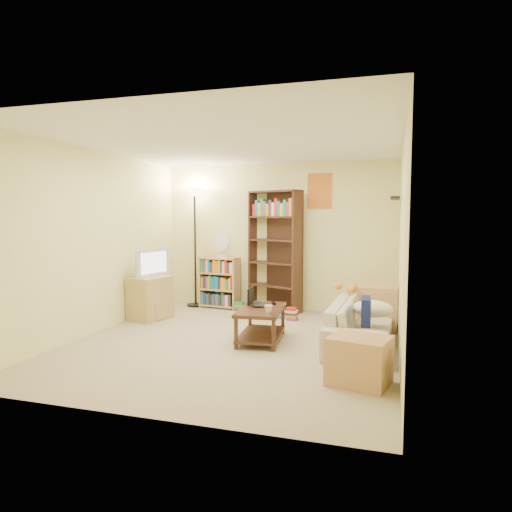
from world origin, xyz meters
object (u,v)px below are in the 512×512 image
Objects in this scene: floor_lamp at (195,212)px; end_cabinet at (359,360)px; tabby_cat at (350,288)px; short_bookshelf at (219,283)px; tall_bookshelf at (275,248)px; laptop at (261,305)px; side_table at (378,307)px; mug at (268,309)px; tv_stand at (150,298)px; television at (150,263)px; sofa at (361,324)px; coffee_table at (261,320)px; desk_fan at (221,244)px.

floor_lamp reaches higher than end_cabinet.
short_bookshelf is at bearing 157.58° from tabby_cat.
tall_bookshelf reaches higher than tabby_cat.
tabby_cat is 1.09× the size of laptop.
tabby_cat is 0.21× the size of tall_bookshelf.
floor_lamp reaches higher than tall_bookshelf.
laptop is at bearing -146.48° from side_table.
tall_bookshelf is at bearing 102.28° from mug.
tv_stand reaches higher than end_cabinet.
television reaches higher than side_table.
floor_lamp is 3.53m from side_table.
short_bookshelf is at bearing -159.96° from tall_bookshelf.
end_cabinet is at bearing -17.00° from tv_stand.
tall_bookshelf reaches higher than side_table.
end_cabinet is at bearing -174.98° from sofa.
end_cabinet is (3.32, -1.89, -0.10)m from tv_stand.
tabby_cat is 0.41× the size of coffee_table.
television is 1.42m from floor_lamp.
laptop is 2.71m from floor_lamp.
tv_stand is at bearing -115.46° from short_bookshelf.
short_bookshelf is (-1.25, 1.70, 0.00)m from laptop.
television reaches higher than sofa.
television is 2.07m from tall_bookshelf.
laptop is 0.88× the size of desk_fan.
desk_fan reaches higher than short_bookshelf.
tv_stand is 0.33× the size of tall_bookshelf.
sofa is at bearing 93.04° from end_cabinet.
laptop is (-1.29, -0.03, 0.18)m from sofa.
laptop is 0.63× the size of side_table.
sofa is 0.81m from tabby_cat.
short_bookshelf reaches higher than laptop.
floor_lamp is (-1.46, 0.01, 0.60)m from tall_bookshelf.
side_table reaches higher than end_cabinet.
coffee_table is 2.36m from desk_fan.
laptop is 0.52× the size of television.
tall_bookshelf is at bearing 156.80° from side_table.
coffee_table is 2.13m from tv_stand.
coffee_table is 2.92m from floor_lamp.
tabby_cat is at bearing -16.08° from short_bookshelf.
desk_fan is at bearing -35.50° from short_bookshelf.
side_table is at bearing -79.13° from laptop.
desk_fan is at bearing 165.47° from side_table.
mug is at bearing -62.10° from coffee_table.
mug is (-0.87, -1.15, -0.13)m from tabby_cat.
tabby_cat is 1.41m from coffee_table.
side_table is (1.46, 0.97, -0.13)m from laptop.
tv_stand is at bearing 150.35° from end_cabinet.
floor_lamp is 3.83× the size of end_cabinet.
side_table is (3.17, -0.74, -1.36)m from floor_lamp.
floor_lamp is (-0.46, 0.01, 1.23)m from short_bookshelf.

